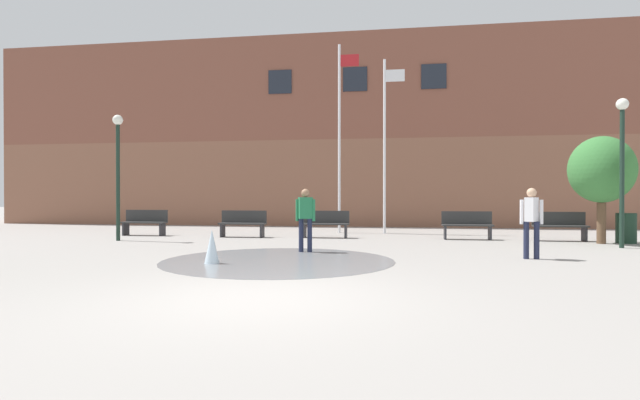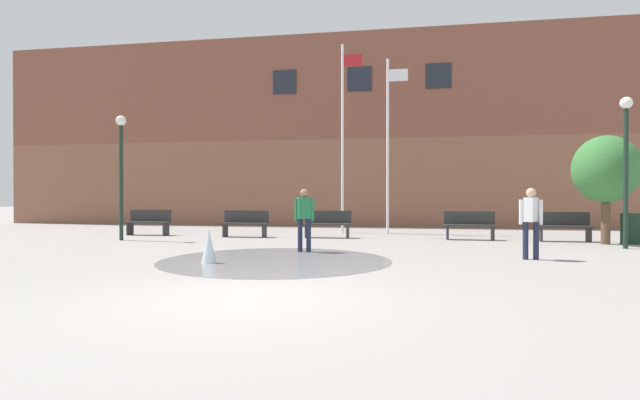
# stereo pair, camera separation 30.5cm
# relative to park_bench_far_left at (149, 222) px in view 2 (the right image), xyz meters

# --- Properties ---
(ground_plane) EXTENTS (100.00, 100.00, 0.00)m
(ground_plane) POSITION_rel_park_bench_far_left_xyz_m (7.01, -10.00, -0.48)
(ground_plane) COLOR gray
(library_building) EXTENTS (36.00, 6.05, 8.94)m
(library_building) POSITION_rel_park_bench_far_left_xyz_m (7.01, 9.08, 3.99)
(library_building) COLOR brown
(library_building) RESTS_ON ground
(splash_fountain) EXTENTS (5.07, 5.07, 0.72)m
(splash_fountain) POSITION_rel_park_bench_far_left_xyz_m (6.03, -6.20, -0.38)
(splash_fountain) COLOR gray
(splash_fountain) RESTS_ON ground
(park_bench_far_left) EXTENTS (1.60, 0.44, 0.91)m
(park_bench_far_left) POSITION_rel_park_bench_far_left_xyz_m (0.00, 0.00, 0.00)
(park_bench_far_left) COLOR #28282D
(park_bench_far_left) RESTS_ON ground
(park_bench_under_left_flagpole) EXTENTS (1.60, 0.44, 0.91)m
(park_bench_under_left_flagpole) POSITION_rel_park_bench_far_left_xyz_m (3.69, -0.17, 0.00)
(park_bench_under_left_flagpole) COLOR #28282D
(park_bench_under_left_flagpole) RESTS_ON ground
(park_bench_center) EXTENTS (1.60, 0.44, 0.91)m
(park_bench_center) POSITION_rel_park_bench_far_left_xyz_m (6.52, 0.03, 0.00)
(park_bench_center) COLOR #28282D
(park_bench_center) RESTS_ON ground
(park_bench_under_right_flagpole) EXTENTS (1.60, 0.44, 0.91)m
(park_bench_under_right_flagpole) POSITION_rel_park_bench_far_left_xyz_m (11.16, 0.06, 0.00)
(park_bench_under_right_flagpole) COLOR #28282D
(park_bench_under_right_flagpole) RESTS_ON ground
(park_bench_near_trashcan) EXTENTS (1.60, 0.44, 0.91)m
(park_bench_near_trashcan) POSITION_rel_park_bench_far_left_xyz_m (13.96, -0.04, 0.00)
(park_bench_near_trashcan) COLOR #28282D
(park_bench_near_trashcan) RESTS_ON ground
(adult_in_red) EXTENTS (0.50, 0.39, 1.59)m
(adult_in_red) POSITION_rel_park_bench_far_left_xyz_m (11.89, -4.88, 0.45)
(adult_in_red) COLOR #1E233D
(adult_in_red) RESTS_ON ground
(adult_watching) EXTENTS (0.50, 0.32, 1.59)m
(adult_watching) POSITION_rel_park_bench_far_left_xyz_m (6.64, -4.31, 0.45)
(adult_watching) COLOR #1E233D
(adult_watching) RESTS_ON ground
(flagpole_left) EXTENTS (0.80, 0.10, 7.21)m
(flagpole_left) POSITION_rel_park_bench_far_left_xyz_m (6.75, 2.37, 3.37)
(flagpole_left) COLOR silver
(flagpole_left) RESTS_ON ground
(flagpole_right) EXTENTS (0.80, 0.10, 6.57)m
(flagpole_right) POSITION_rel_park_bench_far_left_xyz_m (8.47, 2.37, 3.04)
(flagpole_right) COLOR silver
(flagpole_right) RESTS_ON ground
(lamp_post_left_lane) EXTENTS (0.32, 0.32, 3.97)m
(lamp_post_left_lane) POSITION_rel_park_bench_far_left_xyz_m (0.21, -2.07, 2.11)
(lamp_post_left_lane) COLOR #192D23
(lamp_post_left_lane) RESTS_ON ground
(lamp_post_right_lane) EXTENTS (0.32, 0.32, 4.06)m
(lamp_post_right_lane) POSITION_rel_park_bench_far_left_xyz_m (14.94, -2.01, 2.16)
(lamp_post_right_lane) COLOR #192D23
(lamp_post_right_lane) RESTS_ON ground
(trash_can) EXTENTS (0.56, 0.56, 0.90)m
(trash_can) POSITION_rel_park_bench_far_left_xyz_m (15.68, -0.52, -0.03)
(trash_can) COLOR #193323
(trash_can) RESTS_ON ground
(street_tree_near_building) EXTENTS (1.85, 1.85, 3.18)m
(street_tree_near_building) POSITION_rel_park_bench_far_left_xyz_m (14.89, -0.80, 1.70)
(street_tree_near_building) COLOR brown
(street_tree_near_building) RESTS_ON ground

